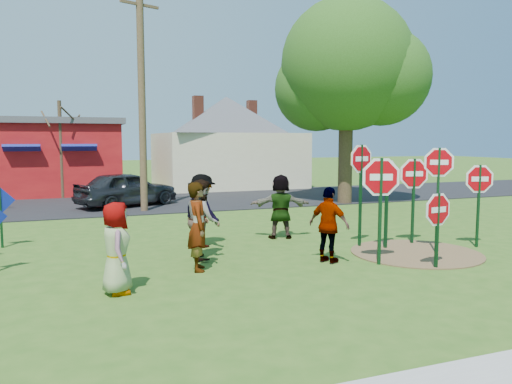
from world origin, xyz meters
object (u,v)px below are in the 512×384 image
stop_sign_a (381,187)px  utility_pole (142,89)px  stop_sign_b (361,169)px  person_a (116,248)px  person_b (198,227)px  leafy_tree (350,72)px  stop_sign_d (414,180)px  stop_sign_c (438,175)px  suv (127,189)px

stop_sign_a → utility_pole: size_ratio=0.29×
stop_sign_b → person_a: (-6.37, -1.88, -1.22)m
person_a → utility_pole: utility_pole is taller
person_b → leafy_tree: 13.47m
stop_sign_b → stop_sign_d: (1.54, -0.18, -0.32)m
stop_sign_b → stop_sign_c: stop_sign_b is taller
stop_sign_a → stop_sign_b: bearing=88.7°
stop_sign_b → utility_pole: (-4.38, 8.62, 2.68)m
stop_sign_c → leafy_tree: 10.51m
leafy_tree → stop_sign_c: bearing=-108.2°
stop_sign_c → suv: size_ratio=0.64×
stop_sign_c → utility_pole: (-5.75, 9.95, 2.79)m
stop_sign_a → utility_pole: (-3.78, 10.38, 2.97)m
stop_sign_b → stop_sign_c: bearing=-56.8°
stop_sign_b → suv: stop_sign_b is taller
utility_pole → person_a: bearing=-100.7°
person_a → suv: 12.25m
suv → stop_sign_d: bearing=-173.3°
stop_sign_a → stop_sign_d: bearing=54.0°
person_a → stop_sign_d: bearing=-77.6°
stop_sign_b → stop_sign_c: (1.37, -1.32, -0.11)m
stop_sign_a → utility_pole: 11.44m
person_a → leafy_tree: leafy_tree is taller
stop_sign_b → stop_sign_c: size_ratio=1.03×
stop_sign_b → person_b: size_ratio=1.48×
stop_sign_b → stop_sign_d: 1.59m
stop_sign_c → stop_sign_d: stop_sign_c is taller
stop_sign_d → suv: 12.29m
suv → utility_pole: (0.48, -1.65, 3.98)m
leafy_tree → stop_sign_a: bearing=-117.4°
stop_sign_c → person_b: (-5.94, 0.51, -0.99)m
suv → stop_sign_a: bearing=174.7°
stop_sign_b → person_a: bearing=-176.3°
person_b → utility_pole: bearing=9.2°
person_b → stop_sign_d: bearing=-73.8°
person_a → leafy_tree: size_ratio=0.19×
suv → person_a: bearing=148.1°
person_a → stop_sign_b: bearing=-73.3°
stop_sign_c → person_a: 7.84m
person_a → utility_pole: bearing=-10.5°
stop_sign_a → stop_sign_c: 2.03m
suv → utility_pole: size_ratio=0.48×
person_b → utility_pole: utility_pole is taller
stop_sign_a → person_a: size_ratio=1.52×
stop_sign_b → leafy_tree: (4.44, 7.98, 3.68)m
stop_sign_a → suv: bearing=127.1°
utility_pole → leafy_tree: (8.82, -0.64, 1.00)m
person_b → stop_sign_c: bearing=-84.6°
stop_sign_d → utility_pole: size_ratio=0.27×
stop_sign_b → leafy_tree: 9.85m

